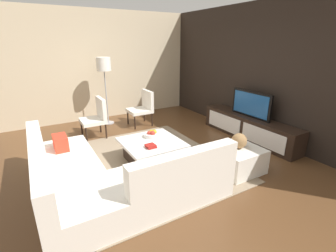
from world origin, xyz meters
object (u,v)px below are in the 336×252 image
object	(u,v)px
television	(251,104)
fruit_bowl	(152,134)
coffee_table	(152,151)
decorative_ball	(239,141)
media_console	(248,128)
book_stack	(151,146)
accent_chair_far	(143,106)
floor_lamp	(104,68)
accent_chair_near	(97,115)
sectional_couch	(107,178)
ottoman	(237,159)

from	to	relation	value
television	fruit_bowl	size ratio (longest dim) A/B	3.55
coffee_table	television	bearing A→B (deg)	87.51
fruit_bowl	decorative_ball	size ratio (longest dim) A/B	1.14
media_console	coffee_table	world-z (taller)	media_console
book_stack	accent_chair_far	bearing A→B (deg)	158.46
media_console	decorative_ball	xyz separation A→B (m)	(0.88, -1.22, 0.27)
floor_lamp	decorative_ball	world-z (taller)	floor_lamp
floor_lamp	decorative_ball	distance (m)	3.72
coffee_table	decorative_ball	bearing A→B (deg)	47.44
floor_lamp	book_stack	xyz separation A→B (m)	(2.67, -0.09, -1.01)
television	coffee_table	distance (m)	2.37
media_console	book_stack	bearing A→B (deg)	-87.19
television	accent_chair_near	distance (m)	3.33
accent_chair_near	decorative_ball	bearing A→B (deg)	33.28
media_console	sectional_couch	world-z (taller)	sectional_couch
coffee_table	floor_lamp	world-z (taller)	floor_lamp
floor_lamp	accent_chair_far	distance (m)	1.31
television	floor_lamp	bearing A→B (deg)	-137.59
decorative_ball	accent_chair_near	bearing A→B (deg)	-149.21
fruit_bowl	book_stack	distance (m)	0.46
fruit_bowl	television	bearing A→B (deg)	82.78
ottoman	book_stack	distance (m)	1.44
accent_chair_near	decorative_ball	xyz separation A→B (m)	(2.65, 1.58, 0.03)
floor_lamp	book_stack	size ratio (longest dim) A/B	10.03
accent_chair_near	book_stack	bearing A→B (deg)	13.97
media_console	coffee_table	xyz separation A→B (m)	(-0.10, -2.30, -0.05)
accent_chair_near	decorative_ball	world-z (taller)	accent_chair_near
accent_chair_near	sectional_couch	bearing A→B (deg)	-9.05
sectional_couch	accent_chair_far	world-z (taller)	accent_chair_far
coffee_table	fruit_bowl	xyz separation A→B (m)	(-0.18, 0.10, 0.23)
sectional_couch	accent_chair_near	size ratio (longest dim) A/B	2.69
sectional_couch	ottoman	size ratio (longest dim) A/B	3.35
media_console	coffee_table	bearing A→B (deg)	-92.49
accent_chair_far	decorative_ball	distance (m)	2.91
sectional_couch	book_stack	bearing A→B (deg)	114.55
media_console	ottoman	distance (m)	1.51
floor_lamp	fruit_bowl	bearing A→B (deg)	3.42
television	floor_lamp	world-z (taller)	floor_lamp
decorative_ball	coffee_table	bearing A→B (deg)	-132.56
accent_chair_far	coffee_table	bearing A→B (deg)	-17.92
coffee_table	ottoman	world-z (taller)	ottoman
ottoman	fruit_bowl	bearing A→B (deg)	-140.10
sectional_couch	book_stack	size ratio (longest dim) A/B	14.10
fruit_bowl	media_console	bearing A→B (deg)	82.78
sectional_couch	accent_chair_far	xyz separation A→B (m)	(-2.51, 1.69, 0.21)
coffee_table	accent_chair_far	distance (m)	2.06
accent_chair_far	book_stack	distance (m)	2.29
coffee_table	fruit_bowl	size ratio (longest dim) A/B	3.50
accent_chair_near	fruit_bowl	xyz separation A→B (m)	(1.49, 0.61, -0.06)
television	accent_chair_near	xyz separation A→B (m)	(-1.77, -2.80, -0.28)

